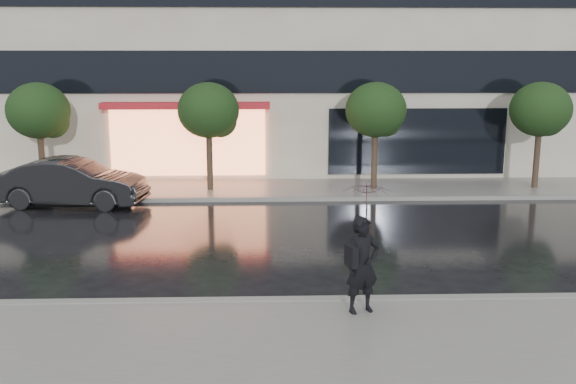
{
  "coord_description": "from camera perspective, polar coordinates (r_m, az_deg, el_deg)",
  "views": [
    {
      "loc": [
        -0.9,
        -13.02,
        4.81
      ],
      "look_at": [
        -0.37,
        3.3,
        1.4
      ],
      "focal_mm": 40.0,
      "sensor_mm": 36.0,
      "label": 1
    }
  ],
  "objects": [
    {
      "name": "tree_far_east",
      "position": [
        25.18,
        21.62,
        6.68
      ],
      "size": [
        2.2,
        2.2,
        3.99
      ],
      "color": "#33261C",
      "rests_on": "ground"
    },
    {
      "name": "tree_far_west",
      "position": [
        24.49,
        -21.15,
        6.59
      ],
      "size": [
        2.2,
        2.2,
        3.99
      ],
      "color": "#33261C",
      "rests_on": "ground"
    },
    {
      "name": "curb_near",
      "position": [
        12.95,
        2.29,
        -9.68
      ],
      "size": [
        60.0,
        0.25,
        0.14
      ],
      "primitive_type": "cube",
      "color": "gray",
      "rests_on": "ground"
    },
    {
      "name": "tree_mid_west",
      "position": [
        23.22,
        -6.93,
        7.05
      ],
      "size": [
        2.2,
        2.2,
        3.99
      ],
      "color": "#33261C",
      "rests_on": "ground"
    },
    {
      "name": "tree_mid_east",
      "position": [
        23.46,
        7.94,
        7.07
      ],
      "size": [
        2.2,
        2.2,
        3.99
      ],
      "color": "#33261C",
      "rests_on": "ground"
    },
    {
      "name": "ground",
      "position": [
        13.91,
        1.99,
        -8.44
      ],
      "size": [
        120.0,
        120.0,
        0.0
      ],
      "primitive_type": "plane",
      "color": "black",
      "rests_on": "ground"
    },
    {
      "name": "sidewalk_near",
      "position": [
        10.9,
        3.16,
        -14.06
      ],
      "size": [
        60.0,
        4.5,
        0.12
      ],
      "primitive_type": "cube",
      "color": "slate",
      "rests_on": "ground"
    },
    {
      "name": "pedestrian_with_umbrella",
      "position": [
        11.92,
        6.83,
        -3.68
      ],
      "size": [
        1.13,
        1.14,
        2.46
      ],
      "rotation": [
        0.0,
        0.0,
        0.35
      ],
      "color": "black",
      "rests_on": "sidewalk_near"
    },
    {
      "name": "sidewalk_far",
      "position": [
        23.77,
        0.36,
        0.27
      ],
      "size": [
        60.0,
        3.5,
        0.12
      ],
      "primitive_type": "cube",
      "color": "slate",
      "rests_on": "ground"
    },
    {
      "name": "parked_car",
      "position": [
        22.32,
        -18.63,
        0.8
      ],
      "size": [
        4.96,
        2.2,
        1.58
      ],
      "primitive_type": "imported",
      "rotation": [
        0.0,
        0.0,
        1.46
      ],
      "color": "black",
      "rests_on": "ground"
    },
    {
      "name": "curb_far",
      "position": [
        22.05,
        0.54,
        -0.61
      ],
      "size": [
        60.0,
        0.25,
        0.14
      ],
      "primitive_type": "cube",
      "color": "gray",
      "rests_on": "ground"
    }
  ]
}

